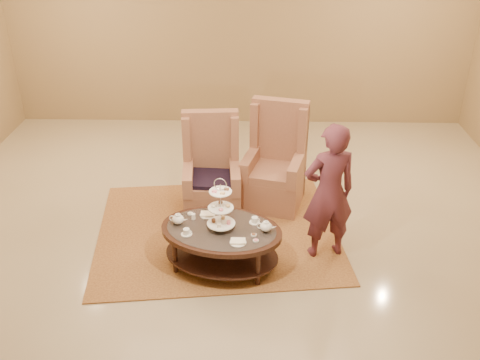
{
  "coord_description": "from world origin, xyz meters",
  "views": [
    {
      "loc": [
        0.24,
        -5.19,
        3.73
      ],
      "look_at": [
        0.1,
        0.2,
        0.81
      ],
      "focal_mm": 40.0,
      "sensor_mm": 36.0,
      "label": 1
    }
  ],
  "objects_px": {
    "tea_table": "(221,235)",
    "person": "(329,193)",
    "armchair_right": "(275,170)",
    "armchair_left": "(212,180)"
  },
  "relations": [
    {
      "from": "armchair_right",
      "to": "person",
      "type": "height_order",
      "value": "person"
    },
    {
      "from": "armchair_left",
      "to": "person",
      "type": "distance_m",
      "value": 1.7
    },
    {
      "from": "armchair_left",
      "to": "armchair_right",
      "type": "relative_size",
      "value": 0.96
    },
    {
      "from": "tea_table",
      "to": "armchair_left",
      "type": "relative_size",
      "value": 1.14
    },
    {
      "from": "armchair_right",
      "to": "person",
      "type": "relative_size",
      "value": 0.84
    },
    {
      "from": "tea_table",
      "to": "armchair_right",
      "type": "height_order",
      "value": "armchair_right"
    },
    {
      "from": "armchair_right",
      "to": "person",
      "type": "xyz_separation_m",
      "value": [
        0.54,
        -1.22,
        0.35
      ]
    },
    {
      "from": "tea_table",
      "to": "person",
      "type": "xyz_separation_m",
      "value": [
        1.18,
        0.26,
        0.41
      ]
    },
    {
      "from": "tea_table",
      "to": "person",
      "type": "bearing_deg",
      "value": 24.47
    },
    {
      "from": "tea_table",
      "to": "armchair_left",
      "type": "distance_m",
      "value": 1.22
    }
  ]
}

